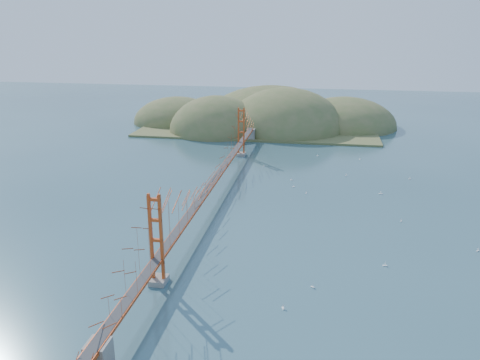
# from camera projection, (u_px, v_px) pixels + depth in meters

# --- Properties ---
(ground) EXTENTS (320.00, 320.00, 0.00)m
(ground) POSITION_uv_depth(u_px,v_px,m) (214.00, 198.00, 85.80)
(ground) COLOR #2C4D59
(ground) RESTS_ON ground
(bridge) EXTENTS (2.20, 94.40, 12.00)m
(bridge) POSITION_uv_depth(u_px,v_px,m) (213.00, 161.00, 83.76)
(bridge) COLOR gray
(bridge) RESTS_ON ground
(far_headlands) EXTENTS (84.00, 58.00, 25.00)m
(far_headlands) POSITION_uv_depth(u_px,v_px,m) (268.00, 124.00, 149.48)
(far_headlands) COLOR olive
(far_headlands) RESTS_ON ground
(sailboat_8) EXTENTS (0.63, 0.54, 0.73)m
(sailboat_8) POSITION_uv_depth(u_px,v_px,m) (381.00, 193.00, 87.97)
(sailboat_8) COLOR white
(sailboat_8) RESTS_ON ground
(sailboat_2) EXTENTS (0.61, 0.53, 0.70)m
(sailboat_2) POSITION_uv_depth(u_px,v_px,m) (385.00, 265.00, 61.70)
(sailboat_2) COLOR white
(sailboat_2) RESTS_ON ground
(sailboat_10) EXTENTS (0.61, 0.62, 0.70)m
(sailboat_10) POSITION_uv_depth(u_px,v_px,m) (283.00, 307.00, 52.43)
(sailboat_10) COLOR white
(sailboat_10) RESTS_ON ground
(sailboat_7) EXTENTS (0.53, 0.52, 0.59)m
(sailboat_7) POSITION_uv_depth(u_px,v_px,m) (318.00, 155.00, 113.55)
(sailboat_7) COLOR white
(sailboat_7) RESTS_ON ground
(sailboat_3) EXTENTS (0.54, 0.54, 0.57)m
(sailboat_3) POSITION_uv_depth(u_px,v_px,m) (293.00, 186.00, 91.70)
(sailboat_3) COLOR white
(sailboat_3) RESTS_ON ground
(sailboat_14) EXTENTS (0.51, 0.51, 0.57)m
(sailboat_14) POSITION_uv_depth(u_px,v_px,m) (401.00, 221.00, 75.64)
(sailboat_14) COLOR white
(sailboat_14) RESTS_ON ground
(sailboat_13) EXTENTS (0.61, 0.61, 0.64)m
(sailboat_13) POSITION_uv_depth(u_px,v_px,m) (478.00, 250.00, 65.71)
(sailboat_13) COLOR white
(sailboat_13) RESTS_ON ground
(sailboat_16) EXTENTS (0.68, 0.68, 0.72)m
(sailboat_16) POSITION_uv_depth(u_px,v_px,m) (291.00, 179.00, 95.77)
(sailboat_16) COLOR white
(sailboat_16) RESTS_ON ground
(sailboat_0) EXTENTS (0.49, 0.53, 0.60)m
(sailboat_0) POSITION_uv_depth(u_px,v_px,m) (306.00, 193.00, 88.21)
(sailboat_0) COLOR white
(sailboat_0) RESTS_ON ground
(sailboat_6) EXTENTS (0.58, 0.58, 0.64)m
(sailboat_6) POSITION_uv_depth(u_px,v_px,m) (313.00, 286.00, 56.66)
(sailboat_6) COLOR white
(sailboat_6) RESTS_ON ground
(sailboat_17) EXTENTS (0.55, 0.54, 0.62)m
(sailboat_17) POSITION_uv_depth(u_px,v_px,m) (410.00, 179.00, 96.40)
(sailboat_17) COLOR white
(sailboat_17) RESTS_ON ground
(sailboat_12) EXTENTS (0.50, 0.44, 0.58)m
(sailboat_12) POSITION_uv_depth(u_px,v_px,m) (264.00, 166.00, 105.22)
(sailboat_12) COLOR white
(sailboat_12) RESTS_ON ground
(sailboat_4) EXTENTS (0.60, 0.60, 0.64)m
(sailboat_4) POSITION_uv_depth(u_px,v_px,m) (346.00, 175.00, 98.65)
(sailboat_4) COLOR white
(sailboat_4) RESTS_ON ground
(sailboat_15) EXTENTS (0.51, 0.51, 0.58)m
(sailboat_15) POSITION_uv_depth(u_px,v_px,m) (360.00, 159.00, 110.45)
(sailboat_15) COLOR white
(sailboat_15) RESTS_ON ground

